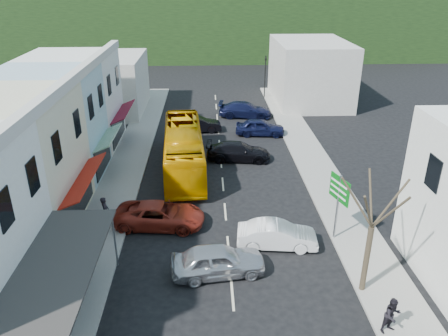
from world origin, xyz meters
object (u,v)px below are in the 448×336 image
car_white (277,236)px  pedestrian_right (392,315)px  car_red (160,216)px  direction_sign (337,209)px  car_silver (218,262)px  pedestrian_left (105,212)px  traffic_signal (265,77)px  bus (184,150)px  street_tree (372,227)px

car_white → pedestrian_right: bearing=-144.5°
car_red → direction_sign: size_ratio=1.13×
car_silver → pedestrian_left: (-6.65, 4.82, 0.30)m
car_red → traffic_signal: 30.90m
car_red → pedestrian_left: (-3.26, 0.02, 0.30)m
car_silver → pedestrian_left: pedestrian_left is taller
car_white → direction_sign: (3.42, 0.57, 1.34)m
car_white → car_red: same height
bus → traffic_signal: size_ratio=2.28×
pedestrian_left → street_tree: bearing=-126.7°
bus → car_red: (-1.09, -8.40, -0.85)m
car_white → street_tree: bearing=-132.4°
car_red → pedestrian_left: pedestrian_left is taller
bus → car_red: bus is taller
car_silver → traffic_signal: bearing=-18.7°
pedestrian_left → street_tree: street_tree is taller
car_white → pedestrian_right: (3.85, -6.69, 0.30)m
car_silver → car_red: size_ratio=0.96×
car_red → car_white: bearing=-104.6°
pedestrian_left → pedestrian_right: (13.88, -9.19, 0.00)m
car_red → street_tree: size_ratio=0.63×
street_tree → car_silver: bearing=166.8°
pedestrian_right → direction_sign: size_ratio=0.42×
traffic_signal → car_red: bearing=50.0°
direction_sign → car_white: bearing=172.4°
pedestrian_right → car_red: bearing=119.9°
street_tree → traffic_signal: bearing=90.5°
car_silver → pedestrian_left: size_ratio=2.59×
direction_sign → pedestrian_left: bearing=154.7°
bus → traffic_signal: 22.63m
pedestrian_left → direction_sign: direction_sign is taller
car_silver → car_white: (3.38, 2.33, 0.00)m
direction_sign → traffic_signal: size_ratio=0.80×
pedestrian_left → street_tree: (13.59, -6.45, 2.65)m
pedestrian_left → direction_sign: bearing=-109.5°
car_red → pedestrian_left: 3.28m
direction_sign → street_tree: bearing=-105.3°
car_white → car_silver: bearing=130.1°
car_red → street_tree: bearing=-116.4°
car_silver → street_tree: street_tree is taller
bus → car_red: bearing=-101.1°
car_silver → traffic_signal: 34.66m
direction_sign → street_tree: size_ratio=0.56×
bus → car_silver: bearing=-83.8°
car_white → direction_sign: size_ratio=1.08×
car_red → direction_sign: 10.45m
car_white → pedestrian_right: 7.73m
car_silver → street_tree: (6.94, -1.62, 2.95)m
car_white → direction_sign: direction_sign is taller
car_red → car_silver: bearing=-139.3°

